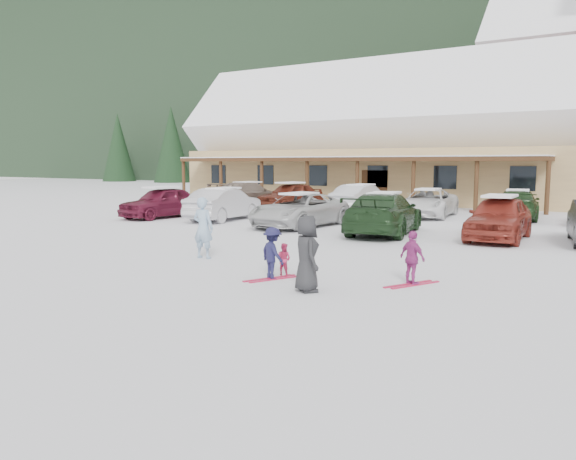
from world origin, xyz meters
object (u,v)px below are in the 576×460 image
Objects in this scene: parked_car_11 at (517,205)px; parked_car_1 at (224,204)px; parked_car_0 at (162,202)px; parked_car_7 at (248,194)px; day_lodge at (377,145)px; child_navy at (273,253)px; parked_car_9 at (361,198)px; bystander_dark at (307,254)px; parked_car_3 at (384,213)px; adult_skier at (203,228)px; parked_car_10 at (428,203)px; child_magenta at (412,258)px; parked_car_2 at (299,210)px; parked_car_4 at (499,218)px; parked_car_8 at (290,196)px; toddler_red at (284,259)px.

parked_car_1 is at bearing 25.51° from parked_car_11.
parked_car_0 is 0.85× the size of parked_car_7.
day_lodge is 12.08m from parked_car_7.
day_lodge is at bearing -46.47° from child_navy.
parked_car_9 is at bearing -46.49° from child_navy.
bystander_dark is at bearing 134.91° from parked_car_7.
adult_skier is at bearing 64.71° from parked_car_3.
parked_car_9 is at bearing -71.04° from day_lodge.
parked_car_10 is (11.50, -0.55, -0.06)m from parked_car_7.
parked_car_10 reaches higher than child_navy.
child_magenta is 0.24× the size of parked_car_2.
parked_car_4 is 1.01× the size of parked_car_8.
parked_car_2 reaches higher than child_navy.
parked_car_7 reaches higher than parked_car_1.
parked_car_11 is at bearing -152.57° from parked_car_1.
toddler_red is 8.67m from parked_car_3.
day_lodge reaches higher than parked_car_3.
parked_car_10 is (-3.19, 17.26, -0.11)m from bystander_dark.
child_navy is 10.75m from parked_car_2.
parked_car_7 is 1.16× the size of parked_car_8.
parked_car_9 is at bearing 157.60° from parked_car_10.
parked_car_3 is 12.29m from parked_car_8.
parked_car_8 is (-7.11, 15.89, -0.10)m from adult_skier.
parked_car_8 reaches higher than parked_car_2.
bystander_dark is at bearing 93.82° from parked_car_3.
day_lodge is 18.16× the size of bystander_dark.
toddler_red is 0.64× the size of child_magenta.
parked_car_1 is (-12.37, 8.78, 0.15)m from child_magenta.
parked_car_2 is 7.78m from parked_car_10.
toddler_red is 18.33m from parked_car_9.
parked_car_3 is 14.67m from parked_car_7.
parked_car_4 is at bearing -109.77° from toddler_red.
child_navy is 1.46m from bystander_dark.
parked_car_4 reaches higher than parked_car_1.
parked_car_8 is (-10.31, 16.67, 0.38)m from toddler_red.
parked_car_4 is (1.63, 10.48, -0.03)m from bystander_dark.
parked_car_9 is at bearing -72.67° from toddler_red.
parked_car_0 is (-15.71, 8.11, 0.15)m from child_magenta.
parked_car_1 is 12.35m from parked_car_4.
child_navy is at bearing -59.70° from parked_car_2.
parked_car_3 is 1.19× the size of parked_car_9.
bystander_dark is at bearing 72.98° from child_magenta.
parked_car_3 is (8.33, -0.76, 0.03)m from parked_car_1.
parked_car_1 is at bearing -59.79° from adult_skier.
parked_car_1 reaches higher than child_magenta.
parked_car_8 is 1.00× the size of parked_car_9.
parked_car_9 reaches higher than toddler_red.
day_lodge reaches higher than parked_car_0.
child_magenta is 0.23× the size of parked_car_3.
day_lodge is 5.59× the size of parked_car_7.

